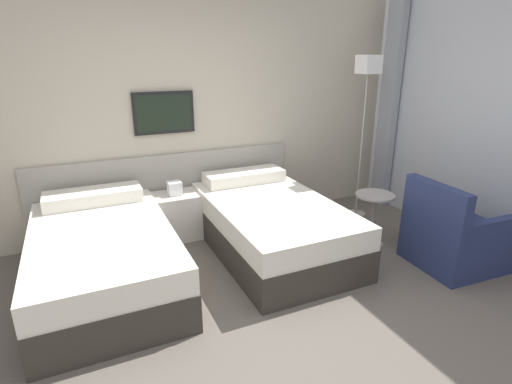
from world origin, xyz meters
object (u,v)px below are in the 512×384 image
bed_near_door (104,256)px  nightstand (176,215)px  armchair (454,238)px  side_table (374,210)px  floor_lamp (367,87)px  bed_near_window (271,225)px

bed_near_door → nightstand: (0.80, 0.70, -0.02)m
armchair → side_table: bearing=35.5°
floor_lamp → side_table: (-0.38, -0.74, -1.17)m
nightstand → armchair: size_ratio=0.75×
bed_near_door → floor_lamp: bearing=7.7°
bed_near_door → bed_near_window: same height
floor_lamp → nightstand: bearing=172.4°
bed_near_door → side_table: (2.62, -0.34, 0.11)m
side_table → armchair: armchair is taller
bed_near_door → side_table: bed_near_door is taller
bed_near_window → armchair: 1.75m
bed_near_door → bed_near_window: bearing=0.0°
bed_near_window → armchair: size_ratio=2.25×
bed_near_window → nightstand: bed_near_window is taller
bed_near_door → armchair: (3.04, -1.00, -0.01)m
side_table → armchair: bearing=-57.7°
bed_near_window → side_table: bearing=-18.3°
bed_near_door → floor_lamp: size_ratio=1.00×
bed_near_door → bed_near_window: 1.60m
bed_near_window → bed_near_door: bearing=180.0°
bed_near_window → nightstand: (-0.80, 0.70, -0.02)m
bed_near_door → nightstand: size_ratio=2.99×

